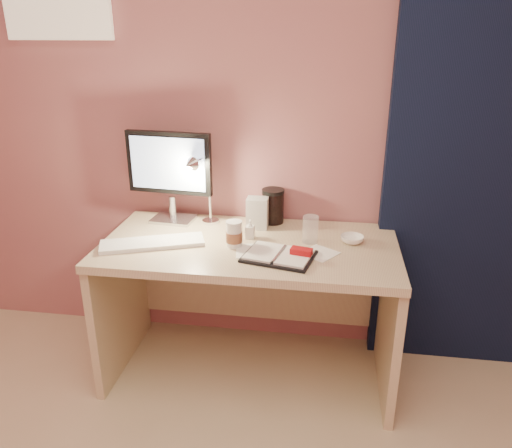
# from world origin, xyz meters

# --- Properties ---
(room) EXTENTS (3.50, 3.50, 3.50)m
(room) POSITION_xyz_m (0.95, 1.69, 1.14)
(room) COLOR #C6B28E
(room) RESTS_ON ground
(desk) EXTENTS (1.40, 0.70, 0.73)m
(desk) POSITION_xyz_m (0.00, 1.45, 0.50)
(desk) COLOR beige
(desk) RESTS_ON ground
(monitor) EXTENTS (0.45, 0.18, 0.47)m
(monitor) POSITION_xyz_m (-0.44, 1.62, 1.01)
(monitor) COLOR silver
(monitor) RESTS_ON desk
(keyboard) EXTENTS (0.50, 0.30, 0.02)m
(keyboard) POSITION_xyz_m (-0.45, 1.29, 0.74)
(keyboard) COLOR white
(keyboard) RESTS_ON desk
(planner) EXTENTS (0.34, 0.29, 0.05)m
(planner) POSITION_xyz_m (0.16, 1.24, 0.74)
(planner) COLOR black
(planner) RESTS_ON desk
(paper_a) EXTENTS (0.18, 0.18, 0.00)m
(paper_a) POSITION_xyz_m (0.04, 1.29, 0.73)
(paper_a) COLOR white
(paper_a) RESTS_ON desk
(paper_b) EXTENTS (0.20, 0.20, 0.00)m
(paper_b) POSITION_xyz_m (0.33, 1.31, 0.73)
(paper_b) COLOR white
(paper_b) RESTS_ON desk
(coffee_cup) EXTENTS (0.08, 0.08, 0.12)m
(coffee_cup) POSITION_xyz_m (-0.06, 1.34, 0.79)
(coffee_cup) COLOR silver
(coffee_cup) RESTS_ON desk
(clear_cup) EXTENTS (0.07, 0.07, 0.13)m
(clear_cup) POSITION_xyz_m (0.28, 1.44, 0.79)
(clear_cup) COLOR white
(clear_cup) RESTS_ON desk
(bowl) EXTENTS (0.11, 0.11, 0.03)m
(bowl) POSITION_xyz_m (0.48, 1.46, 0.75)
(bowl) COLOR white
(bowl) RESTS_ON desk
(lotion_bottle) EXTENTS (0.04, 0.04, 0.09)m
(lotion_bottle) POSITION_xyz_m (-0.01, 1.44, 0.78)
(lotion_bottle) COLOR silver
(lotion_bottle) RESTS_ON desk
(dark_jar) EXTENTS (0.11, 0.11, 0.16)m
(dark_jar) POSITION_xyz_m (0.08, 1.67, 0.81)
(dark_jar) COLOR black
(dark_jar) RESTS_ON desk
(product_box) EXTENTS (0.11, 0.09, 0.16)m
(product_box) POSITION_xyz_m (0.01, 1.58, 0.81)
(product_box) COLOR beige
(product_box) RESTS_ON desk
(desk_lamp) EXTENTS (0.14, 0.23, 0.38)m
(desk_lamp) POSITION_xyz_m (-0.21, 1.53, 0.97)
(desk_lamp) COLOR silver
(desk_lamp) RESTS_ON desk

